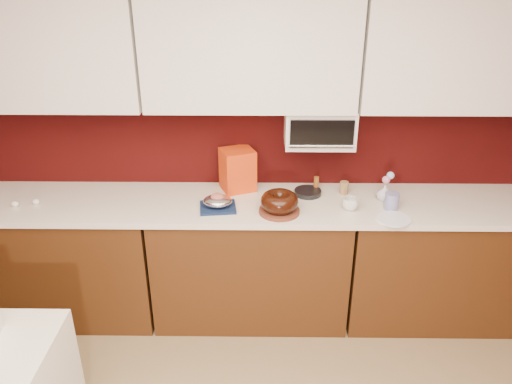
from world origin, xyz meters
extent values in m
cube|color=#340807|center=(0.00, 2.25, 1.25)|extent=(4.00, 0.02, 2.50)
cube|color=#43240D|center=(-1.33, 1.94, 0.43)|extent=(1.31, 0.58, 0.86)
cube|color=#43240D|center=(0.00, 1.94, 0.43)|extent=(1.31, 0.58, 0.86)
cube|color=#43240D|center=(1.33, 1.94, 0.43)|extent=(1.31, 0.58, 0.86)
cube|color=silver|center=(0.00, 1.94, 0.88)|extent=(4.00, 0.62, 0.04)
cube|color=white|center=(-1.33, 2.08, 1.85)|extent=(1.31, 0.33, 0.70)
cube|color=white|center=(0.00, 2.08, 1.85)|extent=(1.31, 0.33, 0.70)
cube|color=white|center=(1.33, 2.08, 1.85)|extent=(1.31, 0.33, 0.70)
cube|color=white|center=(0.45, 2.10, 1.38)|extent=(0.45, 0.30, 0.25)
cube|color=black|center=(0.45, 1.94, 1.38)|extent=(0.40, 0.02, 0.18)
cylinder|color=silver|center=(0.45, 1.93, 1.30)|extent=(0.42, 0.02, 0.02)
cylinder|color=brown|center=(0.19, 1.79, 0.91)|extent=(0.32, 0.32, 0.02)
torus|color=black|center=(0.19, 1.79, 0.98)|extent=(0.30, 0.30, 0.10)
cube|color=#122144|center=(-0.21, 1.84, 0.91)|extent=(0.25, 0.22, 0.02)
ellipsoid|color=silver|center=(-0.21, 1.84, 0.96)|extent=(0.22, 0.20, 0.07)
ellipsoid|color=#BC6156|center=(-0.21, 1.84, 0.98)|extent=(0.12, 0.11, 0.06)
cube|color=red|center=(-0.09, 2.14, 1.05)|extent=(0.27, 0.26, 0.29)
cylinder|color=black|center=(0.39, 2.06, 0.92)|extent=(0.21, 0.21, 0.03)
imported|color=silver|center=(0.64, 1.84, 0.95)|extent=(0.12, 0.12, 0.10)
cylinder|color=navy|center=(0.91, 1.85, 0.95)|extent=(0.12, 0.12, 0.11)
imported|color=silver|center=(0.90, 1.98, 0.96)|extent=(0.11, 0.11, 0.13)
sphere|color=pink|center=(0.90, 1.98, 1.05)|extent=(0.05, 0.05, 0.05)
sphere|color=#9CC3FB|center=(0.93, 2.00, 1.07)|extent=(0.05, 0.05, 0.05)
cylinder|color=white|center=(0.90, 1.70, 0.91)|extent=(0.22, 0.22, 0.01)
cylinder|color=brown|center=(0.45, 2.12, 0.95)|extent=(0.04, 0.04, 0.11)
cylinder|color=olive|center=(0.64, 2.08, 0.94)|extent=(0.06, 0.06, 0.09)
ellipsoid|color=white|center=(-1.54, 1.85, 0.92)|extent=(0.06, 0.05, 0.04)
ellipsoid|color=white|center=(-1.41, 1.89, 0.92)|extent=(0.06, 0.05, 0.04)
camera|label=1|loc=(0.07, -1.03, 2.38)|focal=35.00mm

